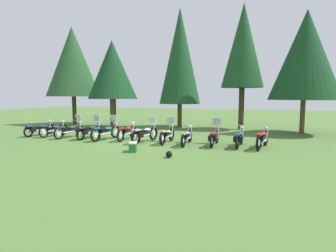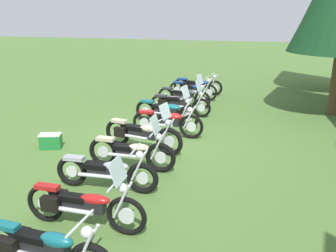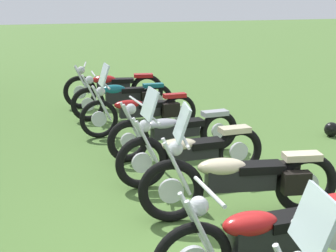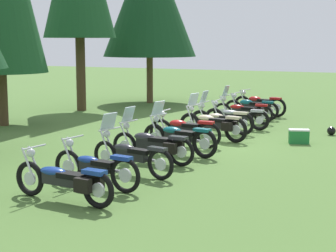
# 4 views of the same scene
# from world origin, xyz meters

# --- Properties ---
(ground_plane) EXTENTS (80.00, 80.00, 0.00)m
(ground_plane) POSITION_xyz_m (0.00, 0.00, 0.00)
(ground_plane) COLOR #4C7033
(motorcycle_0) EXTENTS (0.68, 2.34, 1.00)m
(motorcycle_0) POSITION_xyz_m (-6.73, -0.13, 0.43)
(motorcycle_0) COLOR black
(motorcycle_0) RESTS_ON ground_plane
(motorcycle_1) EXTENTS (0.65, 2.20, 1.01)m
(motorcycle_1) POSITION_xyz_m (-5.61, -0.07, 0.44)
(motorcycle_1) COLOR black
(motorcycle_1) RESTS_ON ground_plane
(motorcycle_2) EXTENTS (0.72, 2.28, 1.36)m
(motorcycle_2) POSITION_xyz_m (-4.29, -0.14, 0.46)
(motorcycle_2) COLOR black
(motorcycle_2) RESTS_ON ground_plane
(motorcycle_3) EXTENTS (0.75, 2.33, 1.36)m
(motorcycle_3) POSITION_xyz_m (-2.99, -0.03, 0.48)
(motorcycle_3) COLOR black
(motorcycle_3) RESTS_ON ground_plane
(motorcycle_4) EXTENTS (0.75, 2.35, 1.39)m
(motorcycle_4) POSITION_xyz_m (-1.78, -0.15, 0.48)
(motorcycle_4) COLOR black
(motorcycle_4) RESTS_ON ground_plane
(motorcycle_5) EXTENTS (0.62, 2.23, 1.02)m
(motorcycle_5) POSITION_xyz_m (-0.63, 0.20, 0.48)
(motorcycle_5) COLOR black
(motorcycle_5) RESTS_ON ground_plane
(motorcycle_6) EXTENTS (0.86, 2.39, 1.40)m
(motorcycle_6) POSITION_xyz_m (0.66, -0.18, 0.49)
(motorcycle_6) COLOR black
(motorcycle_6) RESTS_ON ground_plane
(motorcycle_7) EXTENTS (0.76, 2.20, 1.38)m
(motorcycle_7) POSITION_xyz_m (1.88, 0.02, 0.46)
(motorcycle_7) COLOR black
(motorcycle_7) RESTS_ON ground_plane
(motorcycle_8) EXTENTS (0.68, 2.29, 1.00)m
(motorcycle_8) POSITION_xyz_m (3.00, -0.11, 0.43)
(motorcycle_8) COLOR black
(motorcycle_8) RESTS_ON ground_plane
(motorcycle_9) EXTENTS (0.77, 2.27, 1.37)m
(motorcycle_9) POSITION_xyz_m (4.39, 0.09, 0.47)
(motorcycle_9) COLOR black
(motorcycle_9) RESTS_ON ground_plane
(motorcycle_10) EXTENTS (0.66, 2.20, 1.01)m
(motorcycle_10) POSITION_xyz_m (5.61, 0.14, 0.45)
(motorcycle_10) COLOR black
(motorcycle_10) RESTS_ON ground_plane
(motorcycle_11) EXTENTS (0.77, 2.31, 1.04)m
(motorcycle_11) POSITION_xyz_m (6.68, 0.19, 0.48)
(motorcycle_11) COLOR black
(motorcycle_11) RESTS_ON ground_plane
(picnic_cooler) EXTENTS (0.49, 0.66, 0.42)m
(picnic_cooler) POSITION_xyz_m (1.22, -2.67, 0.21)
(picnic_cooler) COLOR #1E7233
(picnic_cooler) RESTS_ON ground_plane
(dropped_helmet) EXTENTS (0.27, 0.27, 0.27)m
(dropped_helmet) POSITION_xyz_m (3.15, -3.27, 0.14)
(dropped_helmet) COLOR black
(dropped_helmet) RESTS_ON ground_plane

